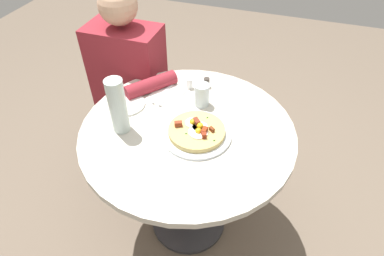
{
  "coord_description": "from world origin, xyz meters",
  "views": [
    {
      "loc": [
        0.34,
        -0.95,
        1.65
      ],
      "look_at": [
        0.02,
        -0.01,
        0.74
      ],
      "focal_mm": 30.33,
      "sensor_mm": 36.0,
      "label": 1
    }
  ],
  "objects_px": {
    "bread_plate": "(127,104)",
    "water_glass": "(202,95)",
    "person_seated": "(132,96)",
    "salt_shaker": "(190,83)",
    "water_bottle": "(118,106)",
    "knife": "(163,93)",
    "pizza_plate": "(197,134)",
    "fork": "(169,95)",
    "dining_table": "(188,155)",
    "breakfast_pizza": "(197,130)",
    "pepper_shaker": "(207,82)"
  },
  "relations": [
    {
      "from": "bread_plate",
      "to": "water_glass",
      "type": "bearing_deg",
      "value": 19.68
    },
    {
      "from": "person_seated",
      "to": "salt_shaker",
      "type": "distance_m",
      "value": 0.46
    },
    {
      "from": "water_bottle",
      "to": "knife",
      "type": "bearing_deg",
      "value": 75.95
    },
    {
      "from": "pizza_plate",
      "to": "fork",
      "type": "height_order",
      "value": "pizza_plate"
    },
    {
      "from": "person_seated",
      "to": "water_bottle",
      "type": "distance_m",
      "value": 0.61
    },
    {
      "from": "dining_table",
      "to": "breakfast_pizza",
      "type": "distance_m",
      "value": 0.2
    },
    {
      "from": "pizza_plate",
      "to": "water_glass",
      "type": "relative_size",
      "value": 2.73
    },
    {
      "from": "fork",
      "to": "pepper_shaker",
      "type": "relative_size",
      "value": 3.71
    },
    {
      "from": "breakfast_pizza",
      "to": "salt_shaker",
      "type": "height_order",
      "value": "breakfast_pizza"
    },
    {
      "from": "bread_plate",
      "to": "fork",
      "type": "distance_m",
      "value": 0.2
    },
    {
      "from": "dining_table",
      "to": "water_bottle",
      "type": "bearing_deg",
      "value": -160.79
    },
    {
      "from": "pepper_shaker",
      "to": "fork",
      "type": "bearing_deg",
      "value": -137.83
    },
    {
      "from": "dining_table",
      "to": "knife",
      "type": "relative_size",
      "value": 5.07
    },
    {
      "from": "knife",
      "to": "fork",
      "type": "bearing_deg",
      "value": -90.0
    },
    {
      "from": "salt_shaker",
      "to": "dining_table",
      "type": "bearing_deg",
      "value": -72.93
    },
    {
      "from": "salt_shaker",
      "to": "water_bottle",
      "type": "bearing_deg",
      "value": -115.24
    },
    {
      "from": "pizza_plate",
      "to": "bread_plate",
      "type": "distance_m",
      "value": 0.37
    },
    {
      "from": "water_glass",
      "to": "salt_shaker",
      "type": "relative_size",
      "value": 2.1
    },
    {
      "from": "pizza_plate",
      "to": "breakfast_pizza",
      "type": "relative_size",
      "value": 1.24
    },
    {
      "from": "pepper_shaker",
      "to": "water_bottle",
      "type": "bearing_deg",
      "value": -121.6
    },
    {
      "from": "knife",
      "to": "breakfast_pizza",
      "type": "bearing_deg",
      "value": -122.58
    },
    {
      "from": "bread_plate",
      "to": "breakfast_pizza",
      "type": "bearing_deg",
      "value": -13.35
    },
    {
      "from": "dining_table",
      "to": "pepper_shaker",
      "type": "distance_m",
      "value": 0.37
    },
    {
      "from": "person_seated",
      "to": "water_glass",
      "type": "xyz_separation_m",
      "value": [
        0.48,
        -0.2,
        0.27
      ]
    },
    {
      "from": "breakfast_pizza",
      "to": "water_glass",
      "type": "bearing_deg",
      "value": 101.46
    },
    {
      "from": "breakfast_pizza",
      "to": "knife",
      "type": "distance_m",
      "value": 0.32
    },
    {
      "from": "dining_table",
      "to": "breakfast_pizza",
      "type": "xyz_separation_m",
      "value": [
        0.05,
        -0.03,
        0.2
      ]
    },
    {
      "from": "person_seated",
      "to": "bread_plate",
      "type": "distance_m",
      "value": 0.41
    },
    {
      "from": "water_bottle",
      "to": "fork",
      "type": "bearing_deg",
      "value": 68.98
    },
    {
      "from": "dining_table",
      "to": "water_bottle",
      "type": "height_order",
      "value": "water_bottle"
    },
    {
      "from": "knife",
      "to": "pizza_plate",
      "type": "bearing_deg",
      "value": -122.65
    },
    {
      "from": "knife",
      "to": "salt_shaker",
      "type": "bearing_deg",
      "value": -39.91
    },
    {
      "from": "fork",
      "to": "dining_table",
      "type": "bearing_deg",
      "value": -130.42
    },
    {
      "from": "knife",
      "to": "water_glass",
      "type": "relative_size",
      "value": 1.7
    },
    {
      "from": "pizza_plate",
      "to": "salt_shaker",
      "type": "height_order",
      "value": "salt_shaker"
    },
    {
      "from": "dining_table",
      "to": "person_seated",
      "type": "xyz_separation_m",
      "value": [
        -0.47,
        0.37,
        -0.04
      ]
    },
    {
      "from": "knife",
      "to": "water_glass",
      "type": "bearing_deg",
      "value": -84.93
    },
    {
      "from": "person_seated",
      "to": "pizza_plate",
      "type": "bearing_deg",
      "value": -37.55
    },
    {
      "from": "water_bottle",
      "to": "salt_shaker",
      "type": "height_order",
      "value": "water_bottle"
    },
    {
      "from": "pepper_shaker",
      "to": "water_glass",
      "type": "bearing_deg",
      "value": -82.41
    },
    {
      "from": "person_seated",
      "to": "pepper_shaker",
      "type": "bearing_deg",
      "value": -7.18
    },
    {
      "from": "person_seated",
      "to": "fork",
      "type": "relative_size",
      "value": 6.31
    },
    {
      "from": "pizza_plate",
      "to": "person_seated",
      "type": "bearing_deg",
      "value": 142.45
    },
    {
      "from": "knife",
      "to": "person_seated",
      "type": "bearing_deg",
      "value": 66.93
    },
    {
      "from": "dining_table",
      "to": "person_seated",
      "type": "relative_size",
      "value": 0.8
    },
    {
      "from": "person_seated",
      "to": "bread_plate",
      "type": "xyz_separation_m",
      "value": [
        0.16,
        -0.31,
        0.22
      ]
    },
    {
      "from": "dining_table",
      "to": "person_seated",
      "type": "height_order",
      "value": "person_seated"
    },
    {
      "from": "water_glass",
      "to": "water_bottle",
      "type": "distance_m",
      "value": 0.38
    },
    {
      "from": "breakfast_pizza",
      "to": "dining_table",
      "type": "bearing_deg",
      "value": 151.63
    },
    {
      "from": "bread_plate",
      "to": "pizza_plate",
      "type": "bearing_deg",
      "value": -13.43
    }
  ]
}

